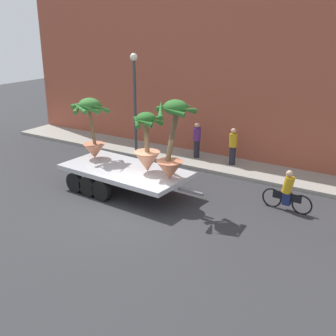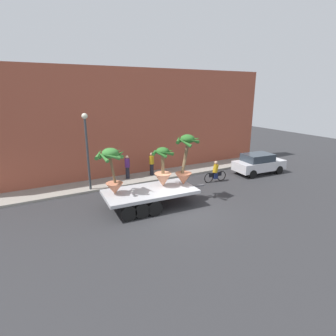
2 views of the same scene
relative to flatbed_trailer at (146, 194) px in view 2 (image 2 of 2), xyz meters
name	(u,v)px [view 2 (image 2 of 2)]	position (x,y,z in m)	size (l,w,h in m)	color
ground_plane	(183,210)	(1.55, -1.33, -0.76)	(60.00, 60.00, 0.00)	#2D2D30
sidewalk	(139,178)	(1.55, 4.77, -0.68)	(24.00, 2.20, 0.15)	gray
building_facade	(129,123)	(1.55, 6.47, 3.17)	(24.00, 1.20, 7.86)	#9E4C38
flatbed_trailer	(146,194)	(0.00, 0.00, 0.00)	(6.10, 2.75, 0.98)	#B7BABF
potted_palm_rear	(163,170)	(1.15, 0.20, 1.20)	(1.29, 1.28, 2.28)	tan
potted_palm_middle	(185,161)	(2.43, -0.10, 1.63)	(1.40, 1.51, 2.93)	#B26647
potted_palm_front	(112,169)	(-1.72, 0.37, 1.61)	(1.60, 1.53, 2.50)	#C17251
cyclist	(215,173)	(6.13, 1.70, -0.09)	(1.84, 0.36, 1.54)	black
parked_car	(259,163)	(10.32, 1.67, 0.07)	(4.14, 2.04, 1.58)	silver
pedestrian_near_gate	(152,163)	(2.62, 4.87, 0.29)	(0.36, 0.36, 1.71)	black
pedestrian_far_left	(127,166)	(0.74, 4.93, 0.29)	(0.36, 0.36, 1.71)	black
street_lamp	(87,142)	(-2.16, 3.97, 2.47)	(0.36, 0.36, 4.83)	#383D42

